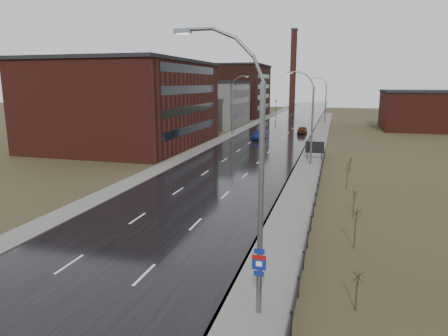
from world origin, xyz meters
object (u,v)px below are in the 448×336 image
Objects in this scene: billboard at (315,148)px; car_far at (302,130)px; streetlight_main at (253,180)px; car_near at (260,135)px.

car_far is at bearing 97.87° from billboard.
billboard is 0.59× the size of car_far.
streetlight_main is 65.90m from car_far.
car_near is at bearing 100.29° from streetlight_main.
car_far is at bearing 64.54° from car_near.
car_near reaches higher than car_far.
car_near is (-10.54, 17.71, -0.96)m from billboard.
car_near is 1.09× the size of car_far.
billboard is 0.54× the size of car_near.
billboard reaches higher than car_near.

